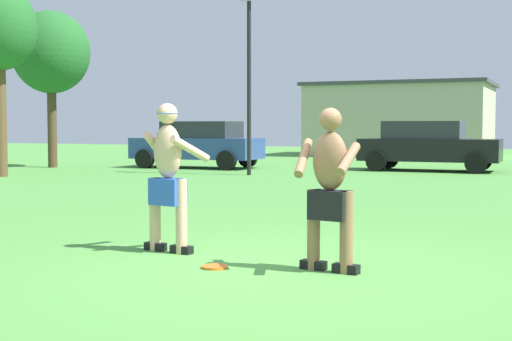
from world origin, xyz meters
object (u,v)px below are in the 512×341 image
(player_in_blue, at_px, (168,170))
(car_black_far_end, at_px, (428,145))
(player_near, at_px, (330,186))
(tree_behind_players, at_px, (51,53))
(car_blue_mid_lot, at_px, (198,144))
(frisbee, at_px, (215,267))
(lamp_post, at_px, (249,62))

(player_in_blue, bearing_deg, car_black_far_end, 89.61)
(player_near, bearing_deg, player_in_blue, 170.50)
(player_near, xyz_separation_m, player_in_blue, (-2.02, 0.34, 0.09))
(player_near, distance_m, player_in_blue, 2.05)
(car_black_far_end, relative_size, tree_behind_players, 0.81)
(player_near, distance_m, car_blue_mid_lot, 17.62)
(frisbee, bearing_deg, player_near, 15.09)
(frisbee, relative_size, car_blue_mid_lot, 0.06)
(car_black_far_end, bearing_deg, player_in_blue, -90.39)
(player_in_blue, relative_size, car_blue_mid_lot, 0.39)
(player_near, xyz_separation_m, frisbee, (-1.11, -0.30, -0.83))
(player_in_blue, distance_m, car_blue_mid_lot, 16.33)
(tree_behind_players, bearing_deg, frisbee, -46.12)
(player_near, bearing_deg, lamp_post, 117.13)
(player_near, relative_size, player_in_blue, 0.95)
(car_black_far_end, height_order, tree_behind_players, tree_behind_players)
(car_blue_mid_lot, relative_size, lamp_post, 0.83)
(player_near, relative_size, tree_behind_players, 0.30)
(player_in_blue, distance_m, frisbee, 1.44)
(car_blue_mid_lot, height_order, car_black_far_end, same)
(car_black_far_end, distance_m, lamp_post, 6.47)
(car_blue_mid_lot, relative_size, tree_behind_players, 0.81)
(car_blue_mid_lot, xyz_separation_m, tree_behind_players, (-4.76, -1.70, 3.08))
(player_in_blue, height_order, tree_behind_players, tree_behind_players)
(player_in_blue, distance_m, car_black_far_end, 16.08)
(car_blue_mid_lot, xyz_separation_m, car_black_far_end, (7.45, 1.49, 0.00))
(frisbee, relative_size, car_black_far_end, 0.06)
(lamp_post, bearing_deg, tree_behind_players, 173.78)
(frisbee, xyz_separation_m, car_black_far_end, (-0.80, 16.72, 0.81))
(player_in_blue, bearing_deg, frisbee, -35.14)
(frisbee, height_order, tree_behind_players, tree_behind_players)
(player_in_blue, height_order, car_blue_mid_lot, player_in_blue)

